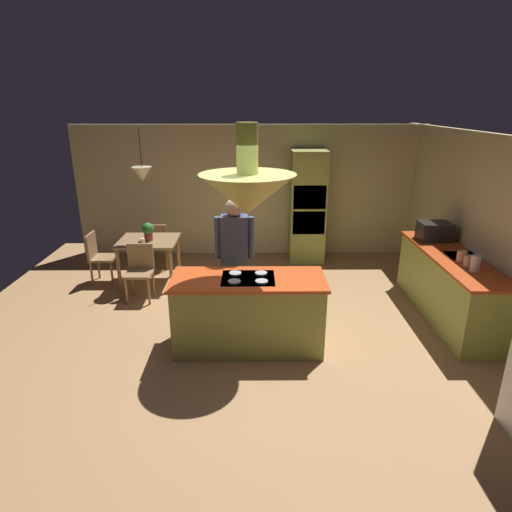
# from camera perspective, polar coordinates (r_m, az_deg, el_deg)

# --- Properties ---
(ground) EXTENTS (8.16, 8.16, 0.00)m
(ground) POSITION_cam_1_polar(r_m,az_deg,el_deg) (5.81, -0.98, -10.68)
(ground) COLOR #AD7F51
(wall_back) EXTENTS (6.80, 0.10, 2.55)m
(wall_back) POSITION_cam_1_polar(r_m,az_deg,el_deg) (8.63, -0.82, 8.54)
(wall_back) COLOR beige
(wall_back) RESTS_ON ground
(wall_right) EXTENTS (0.10, 7.20, 2.55)m
(wall_right) POSITION_cam_1_polar(r_m,az_deg,el_deg) (6.50, 29.02, 2.35)
(wall_right) COLOR beige
(wall_right) RESTS_ON ground
(kitchen_island) EXTENTS (1.87, 0.79, 0.95)m
(kitchen_island) POSITION_cam_1_polar(r_m,az_deg,el_deg) (5.41, -1.02, -7.45)
(kitchen_island) COLOR #A0A84C
(kitchen_island) RESTS_ON ground
(counter_run_right) EXTENTS (0.73, 2.42, 0.93)m
(counter_run_right) POSITION_cam_1_polar(r_m,az_deg,el_deg) (6.73, 24.09, -3.59)
(counter_run_right) COLOR #A0A84C
(counter_run_right) RESTS_ON ground
(oven_tower) EXTENTS (0.66, 0.62, 2.11)m
(oven_tower) POSITION_cam_1_polar(r_m,az_deg,el_deg) (8.34, 6.80, 6.48)
(oven_tower) COLOR #A0A84C
(oven_tower) RESTS_ON ground
(dining_table) EXTENTS (0.97, 0.86, 0.76)m
(dining_table) POSITION_cam_1_polar(r_m,az_deg,el_deg) (7.49, -13.99, 1.28)
(dining_table) COLOR olive
(dining_table) RESTS_ON ground
(person_at_island) EXTENTS (0.53, 0.24, 1.76)m
(person_at_island) POSITION_cam_1_polar(r_m,az_deg,el_deg) (5.81, -2.83, 0.38)
(person_at_island) COLOR tan
(person_at_island) RESTS_ON ground
(range_hood) EXTENTS (1.10, 1.10, 1.00)m
(range_hood) POSITION_cam_1_polar(r_m,az_deg,el_deg) (4.91, -1.13, 8.51)
(range_hood) COLOR #A0A84C
(pendant_light_over_table) EXTENTS (0.32, 0.32, 0.82)m
(pendant_light_over_table) POSITION_cam_1_polar(r_m,az_deg,el_deg) (7.22, -14.79, 10.46)
(pendant_light_over_table) COLOR beige
(chair_facing_island) EXTENTS (0.40, 0.40, 0.87)m
(chair_facing_island) POSITION_cam_1_polar(r_m,az_deg,el_deg) (6.94, -15.08, -1.55)
(chair_facing_island) COLOR olive
(chair_facing_island) RESTS_ON ground
(chair_by_back_wall) EXTENTS (0.40, 0.40, 0.87)m
(chair_by_back_wall) POSITION_cam_1_polar(r_m,az_deg,el_deg) (8.14, -12.90, 1.75)
(chair_by_back_wall) COLOR olive
(chair_by_back_wall) RESTS_ON ground
(chair_at_corner) EXTENTS (0.40, 0.40, 0.87)m
(chair_at_corner) POSITION_cam_1_polar(r_m,az_deg,el_deg) (7.78, -20.09, 0.21)
(chair_at_corner) COLOR olive
(chair_at_corner) RESTS_ON ground
(potted_plant_on_table) EXTENTS (0.20, 0.20, 0.30)m
(potted_plant_on_table) POSITION_cam_1_polar(r_m,az_deg,el_deg) (7.38, -14.06, 3.28)
(potted_plant_on_table) COLOR #99382D
(potted_plant_on_table) RESTS_ON dining_table
(cup_on_table) EXTENTS (0.07, 0.07, 0.09)m
(cup_on_table) POSITION_cam_1_polar(r_m,az_deg,el_deg) (7.25, -14.73, 1.91)
(cup_on_table) COLOR white
(cup_on_table) RESTS_ON dining_table
(canister_flour) EXTENTS (0.12, 0.12, 0.21)m
(canister_flour) POSITION_cam_1_polar(r_m,az_deg,el_deg) (6.04, 27.00, -0.87)
(canister_flour) COLOR silver
(canister_flour) RESTS_ON counter_run_right
(canister_sugar) EXTENTS (0.11, 0.11, 0.14)m
(canister_sugar) POSITION_cam_1_polar(r_m,az_deg,el_deg) (6.20, 26.23, -0.59)
(canister_sugar) COLOR #E0B78C
(canister_sugar) RESTS_ON counter_run_right
(canister_tea) EXTENTS (0.13, 0.13, 0.14)m
(canister_tea) POSITION_cam_1_polar(r_m,az_deg,el_deg) (6.36, 25.54, -0.02)
(canister_tea) COLOR #E0B78C
(canister_tea) RESTS_ON counter_run_right
(microwave_on_counter) EXTENTS (0.46, 0.36, 0.28)m
(microwave_on_counter) POSITION_cam_1_polar(r_m,az_deg,el_deg) (7.16, 22.49, 3.04)
(microwave_on_counter) COLOR #232326
(microwave_on_counter) RESTS_ON counter_run_right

